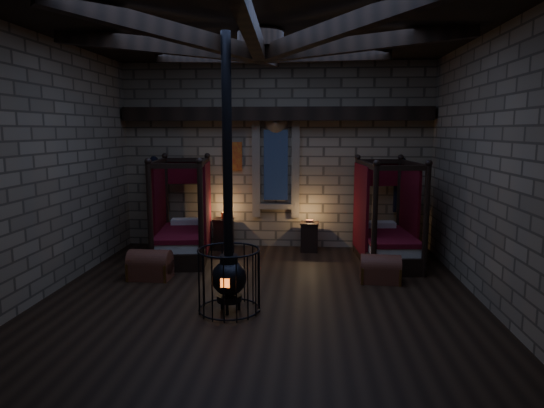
# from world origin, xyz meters

# --- Properties ---
(room) EXTENTS (7.02, 7.02, 4.29)m
(room) POSITION_xyz_m (-0.00, 0.09, 3.74)
(room) COLOR black
(room) RESTS_ON ground
(bed_left) EXTENTS (1.30, 2.11, 2.08)m
(bed_left) POSITION_xyz_m (-1.88, 2.28, 0.51)
(bed_left) COLOR black
(bed_left) RESTS_ON ground
(bed_right) EXTENTS (1.20, 2.06, 2.07)m
(bed_right) POSITION_xyz_m (2.35, 2.28, 0.51)
(bed_right) COLOR black
(bed_right) RESTS_ON ground
(trunk_left) EXTENTS (0.77, 0.51, 0.55)m
(trunk_left) POSITION_xyz_m (-2.12, 0.80, 0.25)
(trunk_left) COLOR brown
(trunk_left) RESTS_ON ground
(trunk_right) EXTENTS (0.73, 0.49, 0.51)m
(trunk_right) POSITION_xyz_m (2.05, 0.92, 0.23)
(trunk_right) COLOR brown
(trunk_right) RESTS_ON ground
(nightstand_left) EXTENTS (0.45, 0.43, 0.86)m
(nightstand_left) POSITION_xyz_m (-1.17, 3.14, 0.36)
(nightstand_left) COLOR black
(nightstand_left) RESTS_ON ground
(nightstand_right) EXTENTS (0.42, 0.41, 0.72)m
(nightstand_right) POSITION_xyz_m (0.78, 3.07, 0.34)
(nightstand_right) COLOR black
(nightstand_right) RESTS_ON ground
(stove) EXTENTS (0.93, 0.93, 4.05)m
(stove) POSITION_xyz_m (-0.42, -0.68, 0.59)
(stove) COLOR black
(stove) RESTS_ON ground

